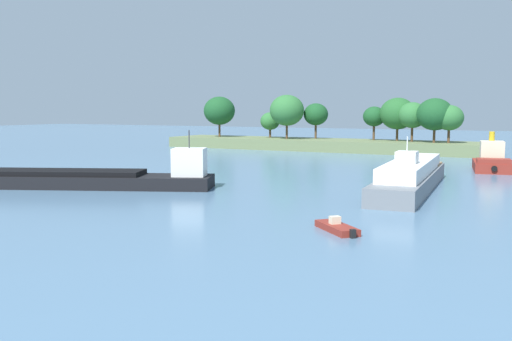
{
  "coord_description": "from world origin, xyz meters",
  "views": [
    {
      "loc": [
        38.74,
        -25.38,
        7.96
      ],
      "look_at": [
        9.28,
        30.03,
        1.2
      ],
      "focal_mm": 40.12,
      "sensor_mm": 36.0,
      "label": 1
    }
  ],
  "objects_px": {
    "cargo_barge": "(39,178)",
    "white_riverboat": "(411,176)",
    "fishing_skiff": "(337,227)",
    "tugboat": "(492,161)"
  },
  "relations": [
    {
      "from": "white_riverboat",
      "to": "tugboat",
      "type": "bearing_deg",
      "value": 76.95
    },
    {
      "from": "cargo_barge",
      "to": "white_riverboat",
      "type": "xyz_separation_m",
      "value": [
        34.21,
        15.87,
        0.42
      ]
    },
    {
      "from": "cargo_barge",
      "to": "fishing_skiff",
      "type": "height_order",
      "value": "cargo_barge"
    },
    {
      "from": "fishing_skiff",
      "to": "white_riverboat",
      "type": "distance_m",
      "value": 21.89
    },
    {
      "from": "cargo_barge",
      "to": "tugboat",
      "type": "xyz_separation_m",
      "value": [
        39.42,
        38.33,
        0.34
      ]
    },
    {
      "from": "fishing_skiff",
      "to": "white_riverboat",
      "type": "height_order",
      "value": "white_riverboat"
    },
    {
      "from": "fishing_skiff",
      "to": "tugboat",
      "type": "bearing_deg",
      "value": 83.59
    },
    {
      "from": "tugboat",
      "to": "fishing_skiff",
      "type": "distance_m",
      "value": 44.61
    },
    {
      "from": "cargo_barge",
      "to": "white_riverboat",
      "type": "distance_m",
      "value": 37.72
    },
    {
      "from": "cargo_barge",
      "to": "white_riverboat",
      "type": "height_order",
      "value": "cargo_barge"
    }
  ]
}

